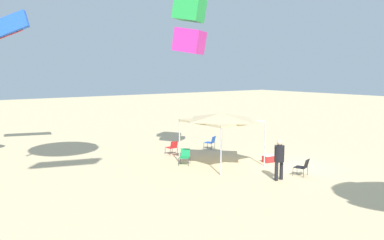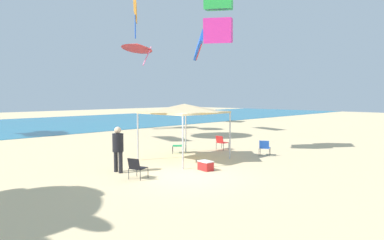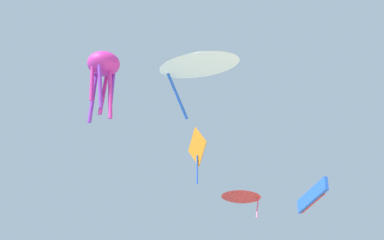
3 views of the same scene
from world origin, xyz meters
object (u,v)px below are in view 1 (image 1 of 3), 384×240
(folding_chair_right_of_tent, at_px, (303,166))
(kite_box_green, at_px, (190,25))
(folding_chair_near_cooler, at_px, (172,147))
(person_watching_sky, at_px, (279,156))
(cooler_box, at_px, (269,159))
(canopy_tent, at_px, (222,118))
(folding_chair_facing_ocean, at_px, (211,142))
(folding_chair_left_of_tent, at_px, (185,156))

(folding_chair_right_of_tent, relative_size, kite_box_green, 0.25)
(folding_chair_near_cooler, height_order, kite_box_green, kite_box_green)
(person_watching_sky, relative_size, kite_box_green, 0.57)
(folding_chair_right_of_tent, distance_m, cooler_box, 3.08)
(canopy_tent, bearing_deg, kite_box_green, 2.50)
(folding_chair_near_cooler, relative_size, folding_chair_facing_ocean, 1.00)
(folding_chair_near_cooler, xyz_separation_m, folding_chair_right_of_tent, (-7.76, -2.26, 0.00))
(cooler_box, bearing_deg, folding_chair_near_cooler, 32.74)
(folding_chair_right_of_tent, height_order, folding_chair_facing_ocean, same)
(folding_chair_left_of_tent, bearing_deg, folding_chair_near_cooler, 115.38)
(folding_chair_right_of_tent, height_order, folding_chair_left_of_tent, same)
(canopy_tent, relative_size, person_watching_sky, 1.87)
(folding_chair_near_cooler, distance_m, folding_chair_facing_ocean, 2.92)
(kite_box_green, bearing_deg, folding_chair_left_of_tent, -166.92)
(folding_chair_left_of_tent, xyz_separation_m, cooler_box, (-2.29, -3.96, -0.27))
(folding_chair_right_of_tent, xyz_separation_m, cooler_box, (2.96, -0.83, -0.27))
(canopy_tent, bearing_deg, folding_chair_right_of_tent, -158.84)
(folding_chair_right_of_tent, distance_m, kite_box_green, 9.91)
(person_watching_sky, bearing_deg, cooler_box, -129.97)
(canopy_tent, distance_m, cooler_box, 3.51)
(canopy_tent, distance_m, folding_chair_near_cooler, 4.25)
(cooler_box, distance_m, kite_box_green, 8.61)
(folding_chair_near_cooler, bearing_deg, canopy_tent, 97.80)
(canopy_tent, xyz_separation_m, person_watching_sky, (-3.92, -0.12, -1.39))
(folding_chair_right_of_tent, xyz_separation_m, person_watching_sky, (0.17, 1.47, 0.63))
(person_watching_sky, bearing_deg, folding_chair_right_of_tent, 172.79)
(kite_box_green, bearing_deg, folding_chair_facing_ocean, -11.95)
(folding_chair_left_of_tent, bearing_deg, folding_chair_facing_ocean, 77.79)
(cooler_box, relative_size, person_watching_sky, 0.36)
(person_watching_sky, bearing_deg, folding_chair_facing_ocean, -106.16)
(cooler_box, distance_m, person_watching_sky, 3.72)
(folding_chair_near_cooler, xyz_separation_m, folding_chair_left_of_tent, (-2.52, 0.87, 0.00))
(cooler_box, xyz_separation_m, kite_box_green, (3.83, 2.53, 7.29))
(folding_chair_right_of_tent, bearing_deg, cooler_box, -123.71)
(folding_chair_near_cooler, xyz_separation_m, cooler_box, (-4.81, -3.09, -0.27))
(folding_chair_left_of_tent, bearing_deg, canopy_tent, 7.73)
(folding_chair_right_of_tent, height_order, kite_box_green, kite_box_green)
(folding_chair_right_of_tent, distance_m, folding_chair_left_of_tent, 6.11)
(folding_chair_facing_ocean, height_order, cooler_box, folding_chair_facing_ocean)
(folding_chair_right_of_tent, distance_m, person_watching_sky, 1.61)
(kite_box_green, bearing_deg, person_watching_sky, -121.95)
(folding_chair_facing_ocean, bearing_deg, canopy_tent, 32.26)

